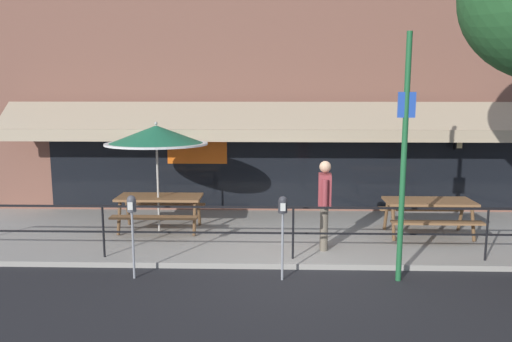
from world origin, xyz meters
The scene contains 11 objects.
ground_plane centered at (0.00, 0.00, 0.00)m, with size 120.00×120.00×0.00m, color #232326.
patio_deck centered at (0.00, 2.00, 0.05)m, with size 15.00×4.00×0.10m, color #9E998E.
restaurant_building centered at (0.00, 4.23, 4.27)m, with size 15.00×1.60×8.60m.
patio_railing centered at (0.00, 0.30, 0.80)m, with size 13.84×0.04×0.97m.
picnic_table_left centered at (-2.80, 2.07, 0.71)m, with size 1.80×1.42×0.76m.
picnic_table_centre centered at (2.89, 1.82, 0.71)m, with size 1.80×1.42×0.76m.
patio_umbrella_left centered at (-2.80, 1.95, 2.18)m, with size 2.14×2.14×2.38m.
pedestrian_walking centered at (0.62, 0.89, 1.06)m, with size 0.27×0.62×1.71m.
parking_meter_near centered at (-2.69, -0.48, 1.15)m, with size 0.15×0.16×1.42m.
parking_meter_far centered at (-0.21, -0.49, 1.15)m, with size 0.15×0.16×1.42m.
street_sign_pole centered at (1.72, -0.45, 2.07)m, with size 0.28×0.09×4.02m.
Camera 1 is at (-0.42, -8.40, 3.11)m, focal length 35.00 mm.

